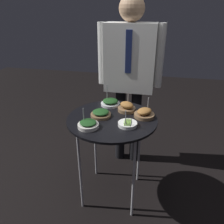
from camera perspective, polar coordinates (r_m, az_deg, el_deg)
ground_plane at (r=2.17m, az=-0.00°, el=-20.08°), size 8.00×8.00×0.00m
serving_cart at (r=1.73m, az=-0.00°, el=-3.14°), size 0.71×0.71×0.77m
bowl_spinach_back_left at (r=1.72m, az=-2.96°, el=-0.40°), size 0.16×0.16×0.05m
bowl_roast_front_left at (r=1.81m, az=3.87°, el=1.25°), size 0.15×0.15×0.13m
bowl_spinach_far_rim at (r=1.57m, az=-6.25°, el=-3.25°), size 0.15×0.15×0.14m
bowl_roast_mid_left at (r=1.72m, az=8.43°, el=-0.37°), size 0.16×0.16×0.15m
bowl_asparagus_back_right at (r=1.59m, az=4.08°, el=-3.11°), size 0.14×0.14×0.14m
bowl_spinach_front_right at (r=1.92m, az=-0.44°, el=2.52°), size 0.17×0.17×0.17m
waiter_figure at (r=2.11m, az=4.67°, el=11.77°), size 0.61×0.23×1.66m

